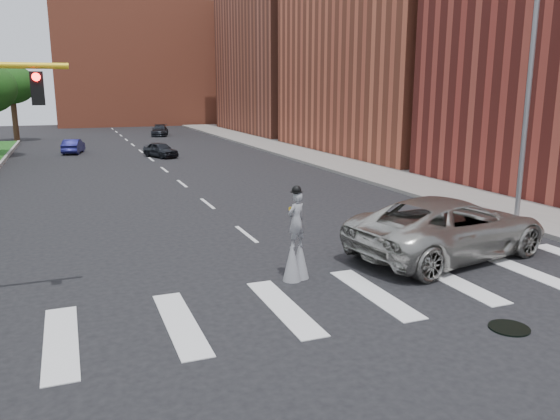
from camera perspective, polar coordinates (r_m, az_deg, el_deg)
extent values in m
plane|color=black|center=(13.39, 7.21, -10.83)|extent=(160.00, 160.00, 0.00)
cube|color=slate|center=(40.59, 5.98, 5.07)|extent=(5.00, 90.00, 0.18)
cylinder|color=black|center=(13.60, 22.82, -11.29)|extent=(0.90, 0.90, 0.04)
cube|color=#B15237|center=(49.89, 13.86, 19.88)|extent=(16.00, 22.00, 24.00)
cube|color=brown|center=(70.71, 2.13, 16.30)|extent=(16.00, 22.00, 20.00)
cube|color=#B15237|center=(89.65, -14.08, 14.50)|extent=(26.00, 14.00, 18.00)
cylinder|color=slate|center=(23.87, 24.38, 9.52)|extent=(0.20, 0.20, 9.00)
cube|color=black|center=(13.77, -24.02, 11.53)|extent=(0.28, 0.18, 0.75)
cylinder|color=#FF0C0C|center=(13.68, -24.13, 12.57)|extent=(0.18, 0.06, 0.18)
cylinder|color=#372316|center=(15.61, 2.10, -5.48)|extent=(0.07, 0.07, 0.93)
cylinder|color=#372316|center=(15.39, 1.26, -5.74)|extent=(0.07, 0.07, 0.93)
cone|color=slate|center=(15.57, 2.10, -5.08)|extent=(0.52, 0.52, 1.16)
cone|color=slate|center=(15.35, 1.27, -5.33)|extent=(0.52, 0.52, 1.16)
imported|color=slate|center=(15.16, 1.71, -1.07)|extent=(0.68, 0.58, 1.59)
sphere|color=black|center=(14.98, 1.73, 2.11)|extent=(0.26, 0.26, 0.26)
cylinder|color=black|center=(14.99, 1.73, 1.92)|extent=(0.34, 0.34, 0.02)
cube|color=yellow|center=(15.15, 1.35, 0.62)|extent=(0.22, 0.05, 0.10)
imported|color=#A6A49C|center=(18.31, 17.25, -1.71)|extent=(7.42, 4.43, 1.93)
imported|color=black|center=(44.56, -12.38, 6.17)|extent=(2.67, 3.79, 1.20)
imported|color=navy|center=(49.46, -20.79, 6.25)|extent=(2.02, 3.86, 1.21)
imported|color=black|center=(65.55, -12.45, 8.12)|extent=(2.70, 4.62, 1.26)
cylinder|color=#372316|center=(62.97, -25.96, 8.56)|extent=(0.56, 0.56, 4.66)
ellipsoid|color=#113610|center=(62.90, -26.27, 11.71)|extent=(4.63, 4.63, 3.93)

